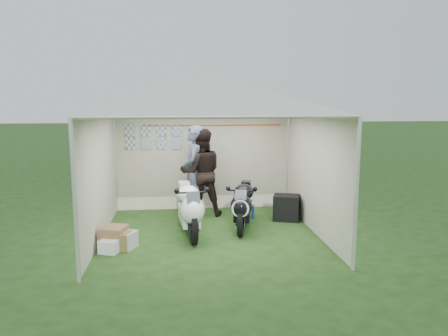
{
  "coord_description": "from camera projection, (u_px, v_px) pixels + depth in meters",
  "views": [
    {
      "loc": [
        -0.6,
        -7.99,
        2.55
      ],
      "look_at": [
        0.3,
        0.35,
        1.21
      ],
      "focal_mm": 35.0,
      "sensor_mm": 36.0,
      "label": 1
    }
  ],
  "objects": [
    {
      "name": "paddock_stand",
      "position": [
        246.0,
        211.0,
        9.47
      ],
      "size": [
        0.39,
        0.29,
        0.26
      ],
      "primitive_type": "cube",
      "rotation": [
        0.0,
        0.0,
        -0.23
      ],
      "color": "#1B35B7",
      "rests_on": "ground"
    },
    {
      "name": "person_blue_jacket",
      "position": [
        194.0,
        171.0,
        9.45
      ],
      "size": [
        0.56,
        0.78,
        1.98
      ],
      "primitive_type": "imported",
      "rotation": [
        0.0,
        0.0,
        -1.7
      ],
      "color": "slate",
      "rests_on": "ground"
    },
    {
      "name": "crate_1",
      "position": [
        114.0,
        237.0,
        7.53
      ],
      "size": [
        0.51,
        0.51,
        0.37
      ],
      "primitive_type": "cube",
      "rotation": [
        0.0,
        0.0,
        -0.27
      ],
      "color": "brown",
      "rests_on": "ground"
    },
    {
      "name": "person_dark_jacket",
      "position": [
        201.0,
        173.0,
        9.51
      ],
      "size": [
        0.96,
        0.77,
        1.91
      ],
      "primitive_type": "imported",
      "rotation": [
        0.0,
        0.0,
        3.19
      ],
      "color": "black",
      "rests_on": "ground"
    },
    {
      "name": "ground",
      "position": [
        210.0,
        234.0,
        8.31
      ],
      "size": [
        80.0,
        80.0,
        0.0
      ],
      "primitive_type": "plane",
      "color": "#1C3C12",
      "rests_on": "ground"
    },
    {
      "name": "equipment_box",
      "position": [
        286.0,
        208.0,
        9.23
      ],
      "size": [
        0.64,
        0.57,
        0.53
      ],
      "primitive_type": "cube",
      "rotation": [
        0.0,
        0.0,
        -0.32
      ],
      "color": "black",
      "rests_on": "ground"
    },
    {
      "name": "motorcycle_black",
      "position": [
        243.0,
        204.0,
        8.61
      ],
      "size": [
        0.67,
        1.78,
        0.89
      ],
      "rotation": [
        0.0,
        0.0,
        -0.23
      ],
      "color": "black",
      "rests_on": "ground"
    },
    {
      "name": "motorcycle_white",
      "position": [
        189.0,
        207.0,
        8.19
      ],
      "size": [
        0.54,
        1.93,
        0.95
      ],
      "rotation": [
        0.0,
        0.0,
        0.09
      ],
      "color": "black",
      "rests_on": "ground"
    },
    {
      "name": "crate_2",
      "position": [
        109.0,
        246.0,
        7.28
      ],
      "size": [
        0.38,
        0.35,
        0.22
      ],
      "primitive_type": "cube",
      "rotation": [
        0.0,
        0.0,
        -0.38
      ],
      "color": "silver",
      "rests_on": "ground"
    },
    {
      "name": "crate_3",
      "position": [
        118.0,
        240.0,
        7.46
      ],
      "size": [
        0.52,
        0.44,
        0.3
      ],
      "primitive_type": "cube",
      "rotation": [
        0.0,
        0.0,
        -0.31
      ],
      "color": "brown",
      "rests_on": "ground"
    },
    {
      "name": "canopy_tent",
      "position": [
        209.0,
        97.0,
        7.94
      ],
      "size": [
        5.66,
        5.66,
        3.0
      ],
      "color": "silver",
      "rests_on": "ground"
    },
    {
      "name": "crate_0",
      "position": [
        122.0,
        240.0,
        7.51
      ],
      "size": [
        0.54,
        0.49,
        0.29
      ],
      "primitive_type": "cube",
      "rotation": [
        0.0,
        0.0,
        -0.41
      ],
      "color": "#B0B5BA",
      "rests_on": "ground"
    }
  ]
}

